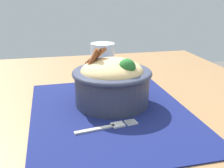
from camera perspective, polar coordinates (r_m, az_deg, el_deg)
name	(u,v)px	position (r m, az deg, el deg)	size (l,w,h in m)	color
table	(114,150)	(0.62, 0.47, -13.79)	(1.24, 0.97, 0.76)	olive
placemat	(112,112)	(0.62, 0.09, -5.97)	(0.45, 0.36, 0.00)	#11194C
bowl	(112,81)	(0.64, 0.01, 0.71)	(0.21, 0.21, 0.14)	#2D3347
fork	(110,126)	(0.55, -0.48, -9.04)	(0.04, 0.13, 0.00)	#B5B5B5
drinking_glass	(103,62)	(0.87, -1.98, 4.70)	(0.08, 0.08, 0.11)	silver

